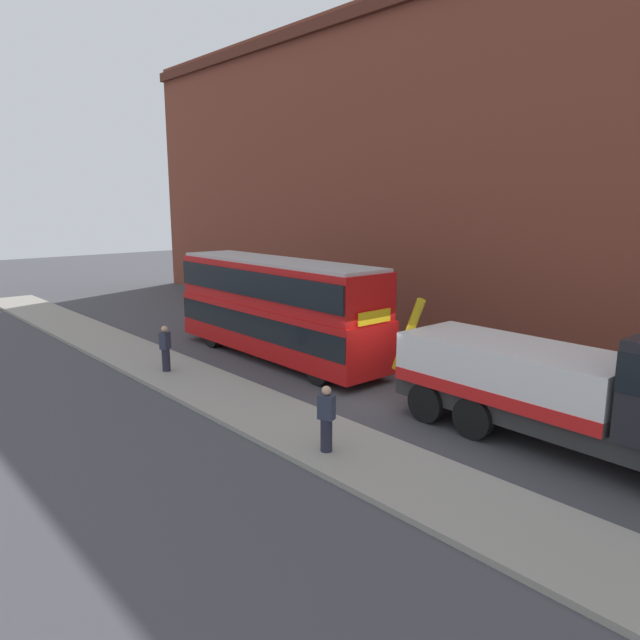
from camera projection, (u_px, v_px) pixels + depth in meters
ground_plane at (393, 397)px, 19.08m from camera, size 120.00×120.00×0.00m
near_kerb at (294, 426)px, 16.33m from camera, size 60.00×2.80×0.15m
building_facade at (538, 157)px, 22.94m from camera, size 60.00×1.50×16.00m
recovery_tow_truck at (576, 387)px, 14.46m from camera, size 10.16×2.76×3.67m
double_decker_bus at (276, 305)px, 23.42m from camera, size 11.08×2.69×4.06m
pedestrian_onlooker at (165, 349)px, 21.31m from camera, size 0.43×0.48×1.71m
pedestrian_bystander at (326, 419)px, 14.38m from camera, size 0.47×0.39×1.71m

